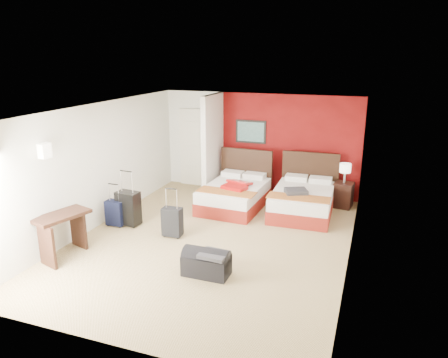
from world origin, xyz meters
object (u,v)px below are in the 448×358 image
at_px(suitcase_charcoal, 172,223).
at_px(suitcase_black, 128,209).
at_px(red_suitcase_open, 237,185).
at_px(desk, 63,235).
at_px(bed_right, 302,202).
at_px(table_lamp, 345,173).
at_px(suitcase_navy, 115,214).
at_px(nightstand, 343,195).
at_px(bed_left, 234,196).
at_px(duffel_bag, 206,264).

bearing_deg(suitcase_charcoal, suitcase_black, 167.10).
distance_m(red_suitcase_open, suitcase_charcoal, 2.00).
bearing_deg(desk, bed_right, 60.70).
bearing_deg(table_lamp, suitcase_navy, -147.53).
xyz_separation_m(bed_right, suitcase_charcoal, (-2.16, -2.08, 0.00)).
bearing_deg(table_lamp, desk, -135.99).
distance_m(bed_right, table_lamp, 1.24).
height_order(bed_right, suitcase_black, suitcase_black).
relative_size(nightstand, suitcase_charcoal, 1.05).
bearing_deg(bed_left, table_lamp, 23.65).
relative_size(bed_right, suitcase_black, 2.63).
bearing_deg(duffel_bag, desk, -174.78).
bearing_deg(suitcase_black, red_suitcase_open, 46.84).
relative_size(bed_right, suitcase_navy, 3.55).
relative_size(red_suitcase_open, desk, 0.76).
distance_m(suitcase_charcoal, suitcase_navy, 1.35).
relative_size(table_lamp, suitcase_black, 0.66).
height_order(bed_left, nightstand, nightstand).
distance_m(table_lamp, desk, 6.11).
xyz_separation_m(bed_right, duffel_bag, (-0.98, -3.24, -0.08)).
xyz_separation_m(table_lamp, desk, (-4.39, -4.24, -0.41)).
bearing_deg(nightstand, bed_left, -151.42).
bearing_deg(duffel_bag, suitcase_black, 149.08).
height_order(suitcase_charcoal, desk, desk).
height_order(suitcase_black, duffel_bag, suitcase_black).
bearing_deg(suitcase_navy, table_lamp, 32.74).
relative_size(suitcase_black, desk, 0.73).
height_order(nightstand, table_lamp, table_lamp).
bearing_deg(red_suitcase_open, duffel_bag, -67.82).
xyz_separation_m(red_suitcase_open, duffel_bag, (0.47, -3.01, -0.39)).
bearing_deg(suitcase_navy, suitcase_charcoal, -3.51).
distance_m(nightstand, suitcase_charcoal, 4.11).
bearing_deg(duffel_bag, table_lamp, 66.04).
distance_m(suitcase_navy, desk, 1.50).
bearing_deg(table_lamp, nightstand, 0.00).
distance_m(table_lamp, duffel_bag, 4.43).
xyz_separation_m(bed_right, desk, (-3.58, -3.47, 0.12)).
bearing_deg(red_suitcase_open, desk, -109.97).
bearing_deg(suitcase_black, suitcase_charcoal, -5.69).
relative_size(nightstand, suitcase_navy, 1.13).
xyz_separation_m(suitcase_charcoal, suitcase_navy, (-1.35, 0.09, -0.02)).
bearing_deg(nightstand, red_suitcase_open, -148.42).
bearing_deg(suitcase_navy, bed_left, 43.52).
xyz_separation_m(suitcase_black, suitcase_navy, (-0.24, -0.12, -0.09)).
distance_m(table_lamp, suitcase_navy, 5.15).
relative_size(bed_left, suitcase_black, 2.59).
xyz_separation_m(suitcase_black, suitcase_charcoal, (1.11, -0.21, -0.07)).
distance_m(nightstand, suitcase_navy, 5.12).
distance_m(red_suitcase_open, duffel_bag, 3.07).
height_order(red_suitcase_open, suitcase_charcoal, red_suitcase_open).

